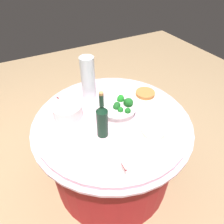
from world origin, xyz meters
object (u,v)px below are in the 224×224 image
object	(u,v)px
decorative_fruit_vase	(88,79)
broccoli_bowl	(119,108)
label_placard_front	(124,168)
label_placard_mid	(59,99)
plate_stack	(68,111)
serving_tongs	(73,130)
food_plate_peanuts	(145,94)
food_plate_rice	(153,132)
wine_bottle	(102,120)

from	to	relation	value
decorative_fruit_vase	broccoli_bowl	bearing A→B (deg)	-159.08
broccoli_bowl	label_placard_front	world-z (taller)	broccoli_bowl
label_placard_mid	label_placard_front	bearing A→B (deg)	-170.58
decorative_fruit_vase	label_placard_front	bearing A→B (deg)	171.28
broccoli_bowl	plate_stack	bearing A→B (deg)	69.53
plate_stack	serving_tongs	xyz separation A→B (m)	(-0.16, 0.02, -0.05)
serving_tongs	food_plate_peanuts	distance (m)	0.66
food_plate_peanuts	label_placard_front	xyz separation A→B (m)	(-0.53, 0.52, 0.01)
broccoli_bowl	food_plate_peanuts	bearing A→B (deg)	-75.42
broccoli_bowl	label_placard_front	size ratio (longest dim) A/B	5.09
serving_tongs	food_plate_rice	xyz separation A→B (m)	(-0.27, -0.46, 0.01)
serving_tongs	label_placard_mid	world-z (taller)	label_placard_mid
broccoli_bowl	food_plate_peanuts	world-z (taller)	broccoli_bowl
plate_stack	label_placard_mid	bearing A→B (deg)	2.36
plate_stack	wine_bottle	xyz separation A→B (m)	(-0.28, -0.14, 0.08)
food_plate_rice	food_plate_peanuts	size ratio (longest dim) A/B	1.00
serving_tongs	label_placard_mid	xyz separation A→B (m)	(0.34, -0.01, 0.03)
wine_bottle	decorative_fruit_vase	distance (m)	0.45
broccoli_bowl	decorative_fruit_vase	size ratio (longest dim) A/B	0.82
label_placard_mid	decorative_fruit_vase	bearing A→B (deg)	-96.36
wine_bottle	label_placard_front	distance (m)	0.32
label_placard_front	label_placard_mid	size ratio (longest dim) A/B	1.00
decorative_fruit_vase	food_plate_rice	distance (m)	0.64
broccoli_bowl	food_plate_rice	bearing A→B (deg)	-163.25
plate_stack	serving_tongs	bearing A→B (deg)	172.77
broccoli_bowl	label_placard_mid	bearing A→B (deg)	48.14
serving_tongs	label_placard_front	xyz separation A→B (m)	(-0.43, -0.14, 0.03)
food_plate_peanuts	plate_stack	bearing A→B (deg)	85.16
food_plate_peanuts	label_placard_mid	xyz separation A→B (m)	(0.24, 0.64, 0.01)
serving_tongs	food_plate_peanuts	size ratio (longest dim) A/B	0.76
plate_stack	food_plate_peanuts	bearing A→B (deg)	-94.84
broccoli_bowl	serving_tongs	distance (m)	0.37
broccoli_bowl	label_placard_mid	size ratio (longest dim) A/B	5.09
wine_bottle	food_plate_peanuts	xyz separation A→B (m)	(0.23, -0.49, -0.11)
food_plate_rice	label_placard_front	bearing A→B (deg)	116.34
decorative_fruit_vase	label_placard_front	xyz separation A→B (m)	(-0.75, 0.11, -0.13)
wine_bottle	label_placard_front	xyz separation A→B (m)	(-0.31, 0.02, -0.10)
plate_stack	label_placard_mid	distance (m)	0.19
food_plate_peanuts	decorative_fruit_vase	bearing A→B (deg)	61.82
wine_bottle	decorative_fruit_vase	bearing A→B (deg)	-12.00
wine_bottle	food_plate_rice	bearing A→B (deg)	-117.09
broccoli_bowl	plate_stack	xyz separation A→B (m)	(0.13, 0.35, 0.01)
serving_tongs	food_plate_peanuts	xyz separation A→B (m)	(0.10, -0.66, 0.01)
label_placard_front	label_placard_mid	world-z (taller)	same
decorative_fruit_vase	food_plate_rice	size ratio (longest dim) A/B	1.55
decorative_fruit_vase	label_placard_mid	bearing A→B (deg)	83.64
plate_stack	decorative_fruit_vase	bearing A→B (deg)	-55.66
food_plate_rice	serving_tongs	bearing A→B (deg)	58.98
decorative_fruit_vase	label_placard_front	world-z (taller)	decorative_fruit_vase
wine_bottle	decorative_fruit_vase	size ratio (longest dim) A/B	0.99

